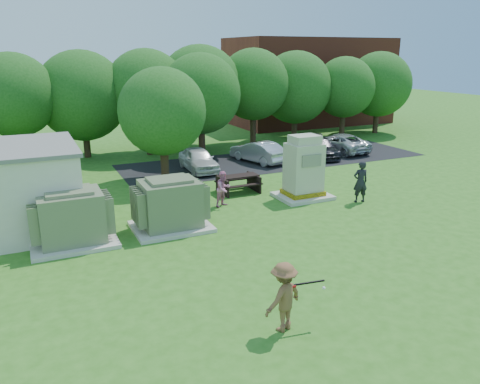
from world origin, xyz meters
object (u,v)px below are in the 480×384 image
batter (284,297)px  car_dark (320,147)px  transformer_left (72,219)px  transformer_right (170,205)px  picnic_table (238,182)px  car_silver_a (258,152)px  generator_cabinet (304,171)px  car_silver_b (339,143)px  person_by_generator (360,182)px  person_at_picnic (223,189)px  car_white (198,159)px

batter → car_dark: batter is taller
transformer_left → transformer_right: 3.70m
picnic_table → car_silver_a: (3.93, 5.52, 0.13)m
generator_cabinet → car_silver_b: (8.08, 8.09, -0.68)m
picnic_table → car_silver_a: 6.78m
car_silver_b → generator_cabinet: bearing=39.6°
car_silver_b → car_silver_a: bearing=-1.8°
transformer_right → car_silver_a: 12.34m
transformer_left → car_dark: (16.65, 8.65, -0.34)m
car_dark → car_silver_b: car_silver_b is taller
person_by_generator → transformer_right: bearing=8.7°
car_silver_a → transformer_right: bearing=31.1°
picnic_table → batter: bearing=-109.4°
picnic_table → car_dark: bearing=31.7°
picnic_table → person_at_picnic: bearing=-131.6°
batter → transformer_left: bearing=-81.5°
transformer_right → car_white: 9.49m
transformer_left → generator_cabinet: 10.75m
batter → car_silver_a: batter is taller
picnic_table → batter: batter is taller
person_at_picnic → generator_cabinet: bearing=-29.0°
batter → car_silver_b: (14.55, 17.42, -0.27)m
car_silver_a → batter: bearing=49.4°
picnic_table → person_by_generator: person_by_generator is taller
transformer_right → person_at_picnic: (3.00, 1.71, -0.15)m
car_silver_a → picnic_table: bearing=39.0°
person_by_generator → car_silver_a: (-0.55, 9.37, -0.31)m
transformer_right → generator_cabinet: size_ratio=0.99×
person_at_picnic → car_silver_a: 9.09m
picnic_table → car_dark: car_dark is taller
picnic_table → person_by_generator: size_ratio=1.03×
person_at_picnic → car_silver_a: bearing=30.1°
person_at_picnic → car_silver_b: (12.05, 7.67, -0.17)m
car_silver_b → transformer_right: bearing=26.5°
generator_cabinet → car_silver_a: generator_cabinet is taller
car_silver_a → car_silver_b: size_ratio=0.87×
car_white → car_silver_b: size_ratio=0.85×
person_at_picnic → picnic_table: bearing=25.5°
person_by_generator → person_at_picnic: bearing=-8.1°
generator_cabinet → picnic_table: generator_cabinet is taller
person_at_picnic → car_silver_b: person_at_picnic is taller
batter → car_silver_b: 22.70m
person_by_generator → car_silver_a: person_by_generator is taller
picnic_table → car_white: car_white is taller
generator_cabinet → picnic_table: 3.35m
batter → person_by_generator: size_ratio=0.93×
person_by_generator → person_at_picnic: person_by_generator is taller
car_dark → person_at_picnic: bearing=-128.5°
picnic_table → person_at_picnic: 2.34m
transformer_left → person_by_generator: 12.72m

